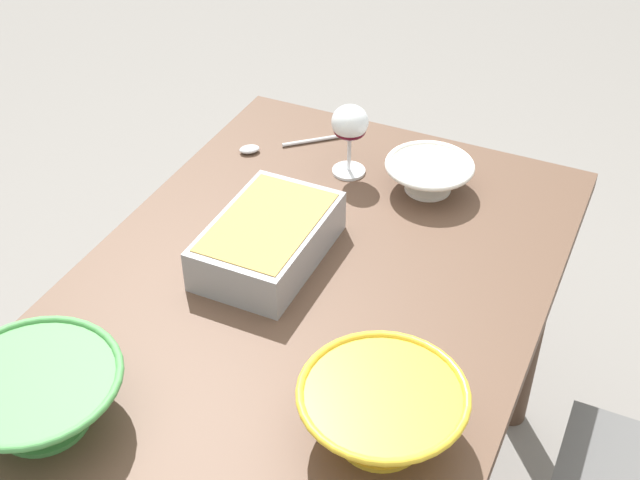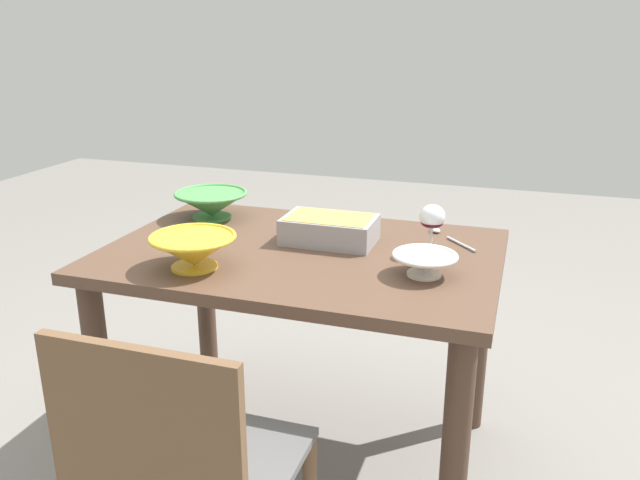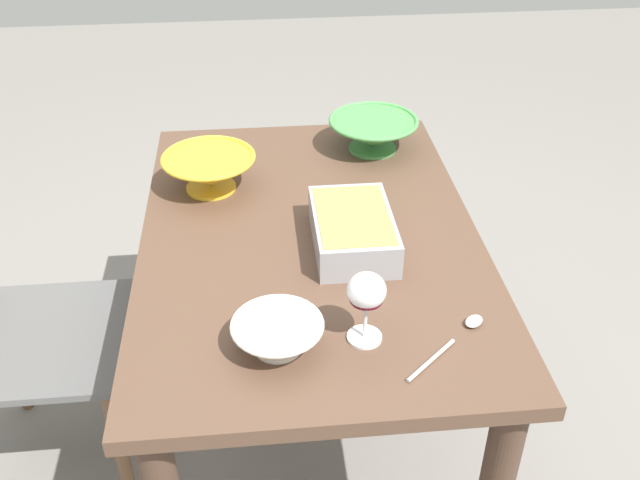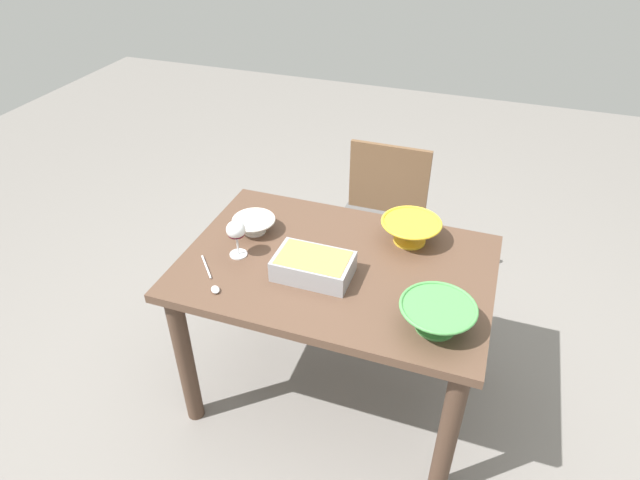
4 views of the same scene
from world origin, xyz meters
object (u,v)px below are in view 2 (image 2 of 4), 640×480
Objects in this scene: casserole_dish at (330,228)px; small_bowl at (193,250)px; serving_spoon at (443,234)px; mixing_bowl at (211,204)px; wine_glass at (432,220)px; chair at (180,476)px; dining_table at (302,287)px; serving_bowl at (425,263)px.

casserole_dish is 0.45m from small_bowl.
casserole_dish is at bearing -153.39° from serving_spoon.
mixing_bowl reaches higher than casserole_dish.
chair is at bearing -115.00° from wine_glass.
casserole_dish is at bearing 176.35° from wine_glass.
mixing_bowl reaches higher than dining_table.
chair reaches higher than serving_bowl.
casserole_dish is at bearing 48.60° from small_bowl.
small_bowl is at bearing -131.40° from casserole_dish.
small_bowl is (-0.24, -0.24, 0.18)m from dining_table.
chair is 0.82m from serving_bowl.
casserole_dish is at bearing 150.02° from serving_bowl.
chair is 3.27× the size of mixing_bowl.
casserole_dish is 0.38m from serving_bowl.
wine_glass is 0.33m from casserole_dish.
small_bowl is at bearing 113.96° from chair.
chair is 3.42× the size of small_bowl.
serving_bowl reaches higher than dining_table.
chair is at bearing -66.04° from small_bowl.
mixing_bowl is 0.49m from small_bowl.
serving_spoon is (0.81, 0.04, -0.05)m from mixing_bowl.
wine_glass reaches higher than small_bowl.
mixing_bowl is 1.32× the size of serving_spoon.
chair is 0.90m from casserole_dish.
chair reaches higher than dining_table.
chair is at bearing -111.49° from serving_spoon.
wine_glass is 0.81m from mixing_bowl.
serving_spoon is at bearing 89.37° from serving_bowl.
dining_table is 0.50m from mixing_bowl.
small_bowl reaches higher than casserole_dish.
mixing_bowl is 0.86m from serving_bowl.
serving_spoon is (0.40, 1.02, 0.26)m from chair.
wine_glass is 0.18m from serving_bowl.
wine_glass is (0.39, 0.83, 0.37)m from chair.
dining_table is at bearing 89.51° from chair.
chair is at bearing -67.19° from mixing_bowl.
serving_bowl is at bearing -86.72° from wine_glass.
serving_bowl reaches higher than serving_spoon.
dining_table is 0.45m from wine_glass.
chair is 5.37× the size of wine_glass.
dining_table is 4.16× the size of casserole_dish.
casserole_dish is 1.47× the size of serving_spoon.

